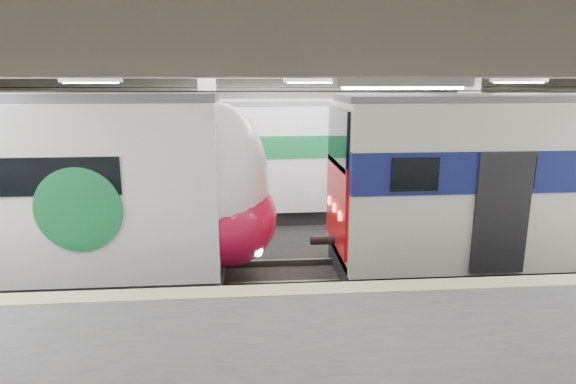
{
  "coord_description": "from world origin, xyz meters",
  "views": [
    {
      "loc": [
        -1.8,
        -11.63,
        4.99
      ],
      "look_at": [
        -0.77,
        1.0,
        2.0
      ],
      "focal_mm": 30.0,
      "sensor_mm": 36.0,
      "label": 1
    }
  ],
  "objects": [
    {
      "name": "far_train",
      "position": [
        -4.3,
        5.5,
        2.2
      ],
      "size": [
        13.3,
        2.89,
        4.26
      ],
      "rotation": [
        0.0,
        0.0,
        0.01
      ],
      "color": "white",
      "rests_on": "ground"
    },
    {
      "name": "station_hall",
      "position": [
        0.0,
        -1.74,
        3.24
      ],
      "size": [
        36.0,
        24.0,
        5.75
      ],
      "color": "black",
      "rests_on": "ground"
    }
  ]
}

